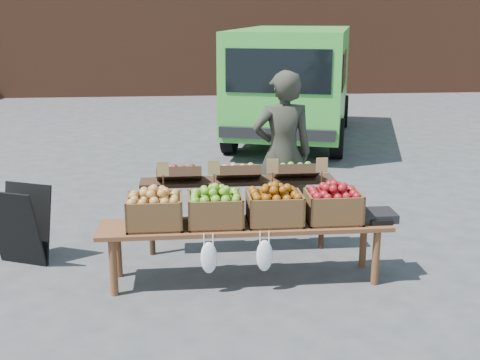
{
  "coord_description": "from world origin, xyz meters",
  "views": [
    {
      "loc": [
        -0.73,
        -5.31,
        2.46
      ],
      "look_at": [
        -0.19,
        0.41,
        0.85
      ],
      "focal_mm": 45.0,
      "sensor_mm": 36.0,
      "label": 1
    }
  ],
  "objects_px": {
    "chalkboard_sign": "(21,225)",
    "display_bench": "(245,252)",
    "back_table": "(238,205)",
    "crate_russet_pears": "(215,210)",
    "crate_golden_apples": "(155,212)",
    "weighing_scale": "(377,215)",
    "crate_red_apples": "(275,208)",
    "delivery_van": "(293,85)",
    "crate_green_apples": "(333,207)",
    "vendor": "(283,154)"
  },
  "relations": [
    {
      "from": "vendor",
      "to": "chalkboard_sign",
      "type": "bearing_deg",
      "value": 11.33
    },
    {
      "from": "crate_golden_apples",
      "to": "crate_russet_pears",
      "type": "distance_m",
      "value": 0.55
    },
    {
      "from": "chalkboard_sign",
      "to": "display_bench",
      "type": "relative_size",
      "value": 0.3
    },
    {
      "from": "back_table",
      "to": "crate_russet_pears",
      "type": "xyz_separation_m",
      "value": [
        -0.27,
        -0.72,
        0.19
      ]
    },
    {
      "from": "chalkboard_sign",
      "to": "weighing_scale",
      "type": "relative_size",
      "value": 2.39
    },
    {
      "from": "display_bench",
      "to": "weighing_scale",
      "type": "relative_size",
      "value": 7.94
    },
    {
      "from": "back_table",
      "to": "crate_red_apples",
      "type": "height_order",
      "value": "back_table"
    },
    {
      "from": "crate_golden_apples",
      "to": "crate_red_apples",
      "type": "xyz_separation_m",
      "value": [
        1.1,
        0.0,
        0.0
      ]
    },
    {
      "from": "delivery_van",
      "to": "crate_green_apples",
      "type": "relative_size",
      "value": 9.62
    },
    {
      "from": "chalkboard_sign",
      "to": "display_bench",
      "type": "distance_m",
      "value": 2.28
    },
    {
      "from": "vendor",
      "to": "back_table",
      "type": "distance_m",
      "value": 0.88
    },
    {
      "from": "delivery_van",
      "to": "crate_red_apples",
      "type": "height_order",
      "value": "delivery_van"
    },
    {
      "from": "delivery_van",
      "to": "crate_red_apples",
      "type": "relative_size",
      "value": 9.62
    },
    {
      "from": "crate_golden_apples",
      "to": "crate_russet_pears",
      "type": "height_order",
      "value": "same"
    },
    {
      "from": "chalkboard_sign",
      "to": "weighing_scale",
      "type": "distance_m",
      "value": 3.5
    },
    {
      "from": "delivery_van",
      "to": "crate_red_apples",
      "type": "distance_m",
      "value": 6.64
    },
    {
      "from": "display_bench",
      "to": "crate_red_apples",
      "type": "distance_m",
      "value": 0.51
    },
    {
      "from": "crate_red_apples",
      "to": "weighing_scale",
      "type": "distance_m",
      "value": 0.98
    },
    {
      "from": "crate_russet_pears",
      "to": "weighing_scale",
      "type": "distance_m",
      "value": 1.53
    },
    {
      "from": "delivery_van",
      "to": "crate_green_apples",
      "type": "height_order",
      "value": "delivery_van"
    },
    {
      "from": "crate_russet_pears",
      "to": "crate_golden_apples",
      "type": "bearing_deg",
      "value": 180.0
    },
    {
      "from": "delivery_van",
      "to": "crate_russet_pears",
      "type": "xyz_separation_m",
      "value": [
        -1.88,
        -6.49,
        -0.37
      ]
    },
    {
      "from": "crate_golden_apples",
      "to": "crate_russet_pears",
      "type": "xyz_separation_m",
      "value": [
        0.55,
        0.0,
        0.0
      ]
    },
    {
      "from": "crate_russet_pears",
      "to": "crate_green_apples",
      "type": "xyz_separation_m",
      "value": [
        1.1,
        0.0,
        0.0
      ]
    },
    {
      "from": "back_table",
      "to": "weighing_scale",
      "type": "bearing_deg",
      "value": -29.89
    },
    {
      "from": "crate_green_apples",
      "to": "crate_red_apples",
      "type": "bearing_deg",
      "value": 180.0
    },
    {
      "from": "delivery_van",
      "to": "crate_golden_apples",
      "type": "distance_m",
      "value": 6.94
    },
    {
      "from": "crate_golden_apples",
      "to": "chalkboard_sign",
      "type": "bearing_deg",
      "value": 155.92
    },
    {
      "from": "crate_red_apples",
      "to": "back_table",
      "type": "bearing_deg",
      "value": 111.07
    },
    {
      "from": "crate_russet_pears",
      "to": "crate_green_apples",
      "type": "bearing_deg",
      "value": 0.0
    },
    {
      "from": "chalkboard_sign",
      "to": "crate_russet_pears",
      "type": "bearing_deg",
      "value": 5.33
    },
    {
      "from": "delivery_van",
      "to": "back_table",
      "type": "relative_size",
      "value": 2.29
    },
    {
      "from": "crate_golden_apples",
      "to": "crate_red_apples",
      "type": "relative_size",
      "value": 1.0
    },
    {
      "from": "display_bench",
      "to": "crate_green_apples",
      "type": "relative_size",
      "value": 5.4
    },
    {
      "from": "chalkboard_sign",
      "to": "weighing_scale",
      "type": "bearing_deg",
      "value": 12.95
    },
    {
      "from": "chalkboard_sign",
      "to": "crate_green_apples",
      "type": "bearing_deg",
      "value": 11.57
    },
    {
      "from": "chalkboard_sign",
      "to": "crate_red_apples",
      "type": "distance_m",
      "value": 2.56
    },
    {
      "from": "chalkboard_sign",
      "to": "crate_green_apples",
      "type": "xyz_separation_m",
      "value": [
        3.01,
        -0.61,
        0.3
      ]
    },
    {
      "from": "vendor",
      "to": "display_bench",
      "type": "distance_m",
      "value": 1.53
    },
    {
      "from": "back_table",
      "to": "crate_golden_apples",
      "type": "distance_m",
      "value": 1.11
    },
    {
      "from": "crate_red_apples",
      "to": "crate_golden_apples",
      "type": "bearing_deg",
      "value": 180.0
    },
    {
      "from": "vendor",
      "to": "crate_red_apples",
      "type": "bearing_deg",
      "value": 75.5
    },
    {
      "from": "delivery_van",
      "to": "display_bench",
      "type": "height_order",
      "value": "delivery_van"
    },
    {
      "from": "back_table",
      "to": "crate_golden_apples",
      "type": "xyz_separation_m",
      "value": [
        -0.82,
        -0.72,
        0.19
      ]
    },
    {
      "from": "vendor",
      "to": "display_bench",
      "type": "height_order",
      "value": "vendor"
    },
    {
      "from": "delivery_van",
      "to": "weighing_scale",
      "type": "relative_size",
      "value": 14.15
    },
    {
      "from": "crate_golden_apples",
      "to": "weighing_scale",
      "type": "xyz_separation_m",
      "value": [
        2.08,
        0.0,
        -0.1
      ]
    },
    {
      "from": "crate_russet_pears",
      "to": "crate_green_apples",
      "type": "relative_size",
      "value": 1.0
    },
    {
      "from": "crate_golden_apples",
      "to": "display_bench",
      "type": "bearing_deg",
      "value": 0.0
    },
    {
      "from": "chalkboard_sign",
      "to": "crate_golden_apples",
      "type": "bearing_deg",
      "value": -1.08
    }
  ]
}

